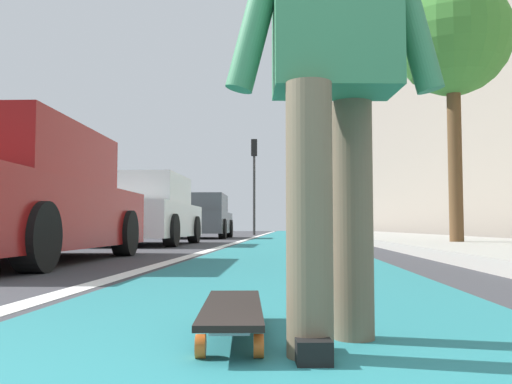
% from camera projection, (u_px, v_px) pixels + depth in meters
% --- Properties ---
extents(ground_plane, '(80.00, 80.00, 0.00)m').
position_uv_depth(ground_plane, '(286.00, 247.00, 10.48)').
color(ground_plane, '#38383D').
extents(bike_lane_paint, '(56.00, 2.19, 0.00)m').
position_uv_depth(bike_lane_paint, '(289.00, 236.00, 24.43)').
color(bike_lane_paint, '#237075').
rests_on(bike_lane_paint, ground).
extents(lane_stripe_white, '(52.00, 0.16, 0.01)m').
position_uv_depth(lane_stripe_white, '(255.00, 237.00, 20.52)').
color(lane_stripe_white, silver).
rests_on(lane_stripe_white, ground).
extents(sidewalk_curb, '(52.00, 3.20, 0.13)m').
position_uv_depth(sidewalk_curb, '(389.00, 237.00, 18.25)').
color(sidewalk_curb, '#9E9B93').
rests_on(sidewalk_curb, ground).
extents(building_facade, '(40.00, 1.20, 10.46)m').
position_uv_depth(building_facade, '(441.00, 107.00, 22.38)').
color(building_facade, gray).
rests_on(building_facade, ground).
extents(skateboard, '(0.85, 0.27, 0.11)m').
position_uv_depth(skateboard, '(232.00, 311.00, 1.93)').
color(skateboard, orange).
rests_on(skateboard, ground).
extents(skater_person, '(0.48, 0.72, 1.64)m').
position_uv_depth(skater_person, '(333.00, 57.00, 1.81)').
color(skater_person, brown).
rests_on(skater_person, ground).
extents(parked_car_near, '(4.44, 2.04, 1.46)m').
position_uv_depth(parked_car_near, '(11.00, 198.00, 6.00)').
color(parked_car_near, maroon).
rests_on(parked_car_near, ground).
extents(parked_car_mid, '(4.14, 2.04, 1.48)m').
position_uv_depth(parked_car_mid, '(142.00, 212.00, 11.86)').
color(parked_car_mid, silver).
rests_on(parked_car_mid, ground).
extents(parked_car_far, '(4.12, 2.09, 1.48)m').
position_uv_depth(parked_car_far, '(200.00, 217.00, 18.79)').
color(parked_car_far, '#4C5156').
rests_on(parked_car_far, ground).
extents(traffic_light, '(0.33, 0.28, 4.59)m').
position_uv_depth(traffic_light, '(254.00, 169.00, 26.67)').
color(traffic_light, '#2D2D2D').
rests_on(traffic_light, ground).
extents(street_tree_mid, '(2.02, 2.02, 4.69)m').
position_uv_depth(street_tree_mid, '(452.00, 40.00, 9.66)').
color(street_tree_mid, brown).
rests_on(street_tree_mid, ground).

